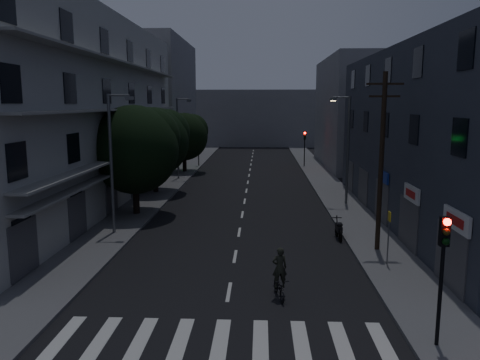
# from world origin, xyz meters

# --- Properties ---
(ground) EXTENTS (160.00, 160.00, 0.00)m
(ground) POSITION_xyz_m (0.00, 25.00, 0.00)
(ground) COLOR black
(ground) RESTS_ON ground
(sidewalk_left) EXTENTS (3.00, 90.00, 0.15)m
(sidewalk_left) POSITION_xyz_m (-7.50, 25.00, 0.07)
(sidewalk_left) COLOR #565659
(sidewalk_left) RESTS_ON ground
(sidewalk_right) EXTENTS (3.00, 90.00, 0.15)m
(sidewalk_right) POSITION_xyz_m (7.50, 25.00, 0.07)
(sidewalk_right) COLOR #565659
(sidewalk_right) RESTS_ON ground
(crosswalk) EXTENTS (10.90, 3.00, 0.01)m
(crosswalk) POSITION_xyz_m (-0.00, -2.00, 0.00)
(crosswalk) COLOR beige
(crosswalk) RESTS_ON ground
(lane_markings) EXTENTS (0.15, 60.50, 0.01)m
(lane_markings) POSITION_xyz_m (0.00, 31.25, 0.01)
(lane_markings) COLOR beige
(lane_markings) RESTS_ON ground
(building_left) EXTENTS (7.00, 36.00, 14.00)m
(building_left) POSITION_xyz_m (-11.98, 18.00, 6.99)
(building_left) COLOR #A4A5A0
(building_left) RESTS_ON ground
(building_right) EXTENTS (6.19, 28.00, 11.00)m
(building_right) POSITION_xyz_m (11.99, 14.00, 5.50)
(building_right) COLOR #2C303B
(building_right) RESTS_ON ground
(building_far_left) EXTENTS (6.00, 20.00, 16.00)m
(building_far_left) POSITION_xyz_m (-12.00, 48.00, 8.00)
(building_far_left) COLOR slate
(building_far_left) RESTS_ON ground
(building_far_right) EXTENTS (6.00, 20.00, 13.00)m
(building_far_right) POSITION_xyz_m (12.00, 42.00, 6.50)
(building_far_right) COLOR slate
(building_far_right) RESTS_ON ground
(building_far_end) EXTENTS (24.00, 8.00, 10.00)m
(building_far_end) POSITION_xyz_m (0.00, 70.00, 5.00)
(building_far_end) COLOR slate
(building_far_end) RESTS_ON ground
(tree_near) EXTENTS (5.98, 5.98, 7.38)m
(tree_near) POSITION_xyz_m (-7.19, 15.02, 4.76)
(tree_near) COLOR black
(tree_near) RESTS_ON sidewalk_left
(tree_mid) EXTENTS (5.82, 5.82, 7.17)m
(tree_mid) POSITION_xyz_m (-7.67, 23.06, 4.63)
(tree_mid) COLOR black
(tree_mid) RESTS_ON sidewalk_left
(tree_far) EXTENTS (5.24, 5.24, 6.48)m
(tree_far) POSITION_xyz_m (-7.17, 35.26, 4.21)
(tree_far) COLOR black
(tree_far) RESTS_ON sidewalk_left
(traffic_signal_near) EXTENTS (0.28, 0.37, 4.10)m
(traffic_signal_near) POSITION_xyz_m (6.80, -2.23, 3.10)
(traffic_signal_near) COLOR black
(traffic_signal_near) RESTS_ON sidewalk_right
(traffic_signal_far_right) EXTENTS (0.28, 0.37, 4.10)m
(traffic_signal_far_right) POSITION_xyz_m (6.50, 40.29, 3.10)
(traffic_signal_far_right) COLOR black
(traffic_signal_far_right) RESTS_ON sidewalk_right
(traffic_signal_far_left) EXTENTS (0.28, 0.37, 4.10)m
(traffic_signal_far_left) POSITION_xyz_m (-6.30, 40.06, 3.10)
(traffic_signal_far_left) COLOR black
(traffic_signal_far_left) RESTS_ON sidewalk_left
(street_lamp_left_near) EXTENTS (1.51, 0.25, 8.00)m
(street_lamp_left_near) POSITION_xyz_m (-7.19, 10.16, 4.60)
(street_lamp_left_near) COLOR slate
(street_lamp_left_near) RESTS_ON sidewalk_left
(street_lamp_right) EXTENTS (1.51, 0.25, 8.00)m
(street_lamp_right) POSITION_xyz_m (7.59, 18.82, 4.60)
(street_lamp_right) COLOR #525659
(street_lamp_right) RESTS_ON sidewalk_right
(street_lamp_left_far) EXTENTS (1.51, 0.25, 8.00)m
(street_lamp_left_far) POSITION_xyz_m (-6.94, 30.27, 4.60)
(street_lamp_left_far) COLOR #505257
(street_lamp_left_far) RESTS_ON sidewalk_left
(utility_pole) EXTENTS (1.80, 0.24, 9.00)m
(utility_pole) POSITION_xyz_m (7.32, 7.58, 4.87)
(utility_pole) COLOR black
(utility_pole) RESTS_ON sidewalk_right
(bus_stop_sign) EXTENTS (0.06, 0.35, 2.52)m
(bus_stop_sign) POSITION_xyz_m (7.21, 5.24, 1.89)
(bus_stop_sign) COLOR #595B60
(bus_stop_sign) RESTS_ON sidewalk_right
(motorcycle) EXTENTS (0.56, 1.93, 1.24)m
(motorcycle) POSITION_xyz_m (5.71, 9.90, 0.49)
(motorcycle) COLOR black
(motorcycle) RESTS_ON ground
(cyclist) EXTENTS (0.88, 1.71, 2.06)m
(cyclist) POSITION_xyz_m (2.03, 1.52, 0.69)
(cyclist) COLOR black
(cyclist) RESTS_ON ground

